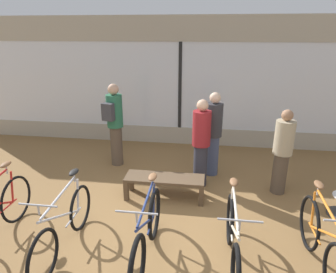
{
  "coord_description": "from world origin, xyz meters",
  "views": [
    {
      "loc": [
        0.75,
        -3.56,
        2.85
      ],
      "look_at": [
        0.0,
        1.74,
        0.95
      ],
      "focal_mm": 32.0,
      "sensor_mm": 36.0,
      "label": 1
    }
  ],
  "objects_px": {
    "bicycle_far_right": "(322,244)",
    "customer_near_bench": "(283,151)",
    "bicycle_left": "(64,226)",
    "bicycle_right": "(233,241)",
    "display_bench": "(165,181)",
    "customer_mid_floor": "(213,132)",
    "customer_near_rack": "(201,142)",
    "customer_by_window": "(115,122)",
    "bicycle_center": "(147,235)"
  },
  "relations": [
    {
      "from": "bicycle_left",
      "to": "bicycle_right",
      "type": "relative_size",
      "value": 0.99
    },
    {
      "from": "display_bench",
      "to": "bicycle_right",
      "type": "bearing_deg",
      "value": -54.8
    },
    {
      "from": "display_bench",
      "to": "customer_mid_floor",
      "type": "bearing_deg",
      "value": 52.65
    },
    {
      "from": "bicycle_center",
      "to": "customer_by_window",
      "type": "height_order",
      "value": "customer_by_window"
    },
    {
      "from": "bicycle_left",
      "to": "customer_by_window",
      "type": "bearing_deg",
      "value": 93.1
    },
    {
      "from": "customer_near_bench",
      "to": "bicycle_right",
      "type": "bearing_deg",
      "value": -115.46
    },
    {
      "from": "bicycle_center",
      "to": "display_bench",
      "type": "height_order",
      "value": "bicycle_center"
    },
    {
      "from": "customer_by_window",
      "to": "customer_mid_floor",
      "type": "bearing_deg",
      "value": -5.08
    },
    {
      "from": "customer_mid_floor",
      "to": "bicycle_far_right",
      "type": "bearing_deg",
      "value": -62.21
    },
    {
      "from": "bicycle_right",
      "to": "bicycle_far_right",
      "type": "bearing_deg",
      "value": 3.66
    },
    {
      "from": "bicycle_center",
      "to": "customer_near_rack",
      "type": "xyz_separation_m",
      "value": [
        0.59,
        2.15,
        0.49
      ]
    },
    {
      "from": "display_bench",
      "to": "customer_near_bench",
      "type": "xyz_separation_m",
      "value": [
        2.05,
        0.48,
        0.49
      ]
    },
    {
      "from": "bicycle_left",
      "to": "customer_near_bench",
      "type": "bearing_deg",
      "value": 32.56
    },
    {
      "from": "display_bench",
      "to": "customer_by_window",
      "type": "height_order",
      "value": "customer_by_window"
    },
    {
      "from": "customer_by_window",
      "to": "display_bench",
      "type": "bearing_deg",
      "value": -44.51
    },
    {
      "from": "customer_by_window",
      "to": "customer_near_bench",
      "type": "distance_m",
      "value": 3.42
    },
    {
      "from": "display_bench",
      "to": "bicycle_left",
      "type": "bearing_deg",
      "value": -126.0
    },
    {
      "from": "customer_near_rack",
      "to": "customer_near_bench",
      "type": "bearing_deg",
      "value": -3.34
    },
    {
      "from": "bicycle_left",
      "to": "display_bench",
      "type": "height_order",
      "value": "bicycle_left"
    },
    {
      "from": "bicycle_far_right",
      "to": "customer_near_rack",
      "type": "xyz_separation_m",
      "value": [
        -1.55,
        2.04,
        0.48
      ]
    },
    {
      "from": "customer_near_bench",
      "to": "display_bench",
      "type": "bearing_deg",
      "value": -166.75
    },
    {
      "from": "bicycle_center",
      "to": "customer_by_window",
      "type": "xyz_separation_m",
      "value": [
        -1.29,
        2.84,
        0.58
      ]
    },
    {
      "from": "bicycle_center",
      "to": "bicycle_far_right",
      "type": "height_order",
      "value": "bicycle_far_right"
    },
    {
      "from": "bicycle_left",
      "to": "customer_by_window",
      "type": "xyz_separation_m",
      "value": [
        -0.15,
        2.8,
        0.6
      ]
    },
    {
      "from": "bicycle_left",
      "to": "customer_near_rack",
      "type": "relative_size",
      "value": 1.02
    },
    {
      "from": "bicycle_left",
      "to": "bicycle_far_right",
      "type": "xyz_separation_m",
      "value": [
        3.28,
        0.07,
        0.02
      ]
    },
    {
      "from": "customer_mid_floor",
      "to": "customer_near_bench",
      "type": "relative_size",
      "value": 1.09
    },
    {
      "from": "bicycle_far_right",
      "to": "customer_mid_floor",
      "type": "height_order",
      "value": "customer_mid_floor"
    },
    {
      "from": "bicycle_left",
      "to": "customer_near_bench",
      "type": "distance_m",
      "value": 3.8
    },
    {
      "from": "bicycle_right",
      "to": "customer_near_bench",
      "type": "bearing_deg",
      "value": 64.54
    },
    {
      "from": "customer_by_window",
      "to": "bicycle_center",
      "type": "bearing_deg",
      "value": -65.58
    },
    {
      "from": "display_bench",
      "to": "bicycle_center",
      "type": "bearing_deg",
      "value": -89.48
    },
    {
      "from": "customer_near_bench",
      "to": "customer_by_window",
      "type": "bearing_deg",
      "value": 167.01
    },
    {
      "from": "bicycle_far_right",
      "to": "customer_near_bench",
      "type": "distance_m",
      "value": 2.01
    },
    {
      "from": "bicycle_left",
      "to": "customer_near_bench",
      "type": "xyz_separation_m",
      "value": [
        3.18,
        2.03,
        0.44
      ]
    },
    {
      "from": "bicycle_far_right",
      "to": "customer_near_bench",
      "type": "relative_size",
      "value": 1.09
    },
    {
      "from": "bicycle_far_right",
      "to": "display_bench",
      "type": "distance_m",
      "value": 2.61
    },
    {
      "from": "bicycle_right",
      "to": "customer_near_bench",
      "type": "distance_m",
      "value": 2.29
    },
    {
      "from": "bicycle_left",
      "to": "customer_mid_floor",
      "type": "height_order",
      "value": "customer_mid_floor"
    },
    {
      "from": "bicycle_far_right",
      "to": "display_bench",
      "type": "bearing_deg",
      "value": 145.57
    },
    {
      "from": "bicycle_right",
      "to": "bicycle_left",
      "type": "bearing_deg",
      "value": -180.0
    },
    {
      "from": "bicycle_left",
      "to": "bicycle_right",
      "type": "bearing_deg",
      "value": 0.0
    },
    {
      "from": "display_bench",
      "to": "bicycle_far_right",
      "type": "bearing_deg",
      "value": -34.43
    },
    {
      "from": "bicycle_right",
      "to": "customer_near_bench",
      "type": "relative_size",
      "value": 1.11
    },
    {
      "from": "customer_near_bench",
      "to": "customer_mid_floor",
      "type": "bearing_deg",
      "value": 154.88
    },
    {
      "from": "bicycle_left",
      "to": "bicycle_center",
      "type": "bearing_deg",
      "value": -2.02
    },
    {
      "from": "bicycle_center",
      "to": "customer_by_window",
      "type": "bearing_deg",
      "value": 114.42
    },
    {
      "from": "bicycle_left",
      "to": "customer_mid_floor",
      "type": "bearing_deg",
      "value": 53.44
    },
    {
      "from": "bicycle_right",
      "to": "customer_near_bench",
      "type": "xyz_separation_m",
      "value": [
        0.97,
        2.03,
        0.44
      ]
    },
    {
      "from": "bicycle_right",
      "to": "customer_by_window",
      "type": "relative_size",
      "value": 0.97
    }
  ]
}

